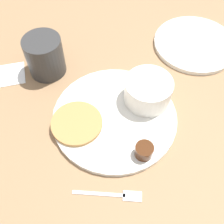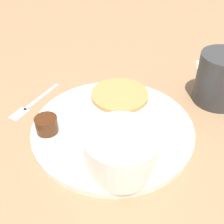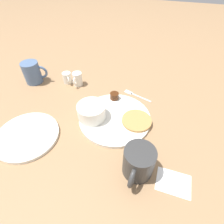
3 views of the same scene
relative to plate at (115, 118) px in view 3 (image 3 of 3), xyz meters
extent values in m
plane|color=#93704C|center=(0.00, 0.00, -0.01)|extent=(4.00, 4.00, 0.00)
cylinder|color=white|center=(0.00, 0.00, 0.00)|extent=(0.28, 0.28, 0.01)
cylinder|color=#B78447|center=(0.09, 0.00, 0.01)|extent=(0.11, 0.11, 0.01)
cylinder|color=white|center=(-0.09, -0.03, 0.04)|extent=(0.11, 0.11, 0.06)
cylinder|color=white|center=(-0.09, -0.03, 0.06)|extent=(0.09, 0.09, 0.01)
cylinder|color=#47230F|center=(-0.03, 0.11, 0.02)|extent=(0.04, 0.04, 0.03)
cylinder|color=white|center=(-0.11, -0.01, 0.02)|extent=(0.04, 0.04, 0.03)
sphere|color=white|center=(-0.11, -0.01, 0.04)|extent=(0.02, 0.02, 0.02)
cylinder|color=#333333|center=(0.12, -0.19, 0.04)|extent=(0.09, 0.09, 0.10)
torus|color=#333333|center=(0.12, -0.24, 0.05)|extent=(0.02, 0.07, 0.06)
cylinder|color=white|center=(-0.23, 0.17, 0.03)|extent=(0.04, 0.04, 0.06)
torus|color=white|center=(-0.24, 0.15, 0.03)|extent=(0.01, 0.03, 0.03)
cone|color=white|center=(-0.23, 0.19, 0.05)|extent=(0.02, 0.02, 0.01)
cylinder|color=white|center=(-0.29, 0.17, 0.02)|extent=(0.04, 0.04, 0.05)
torus|color=white|center=(-0.28, 0.16, 0.02)|extent=(0.02, 0.03, 0.03)
cone|color=white|center=(-0.30, 0.19, 0.04)|extent=(0.01, 0.01, 0.01)
cube|color=silver|center=(0.08, 0.16, 0.00)|extent=(0.10, 0.04, 0.00)
cube|color=silver|center=(0.02, 0.18, 0.00)|extent=(0.04, 0.03, 0.00)
cube|color=white|center=(0.23, -0.20, 0.00)|extent=(0.10, 0.08, 0.00)
cylinder|color=slate|center=(-0.45, 0.13, 0.05)|extent=(0.08, 0.08, 0.10)
torus|color=slate|center=(-0.41, 0.15, 0.05)|extent=(0.07, 0.03, 0.06)
cylinder|color=white|center=(-0.28, -0.17, 0.00)|extent=(0.22, 0.22, 0.01)
camera|label=1|loc=(0.10, 0.33, 0.53)|focal=45.00mm
camera|label=2|loc=(-0.36, -0.06, 0.33)|focal=45.00mm
camera|label=3|loc=(0.12, -0.46, 0.50)|focal=28.00mm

